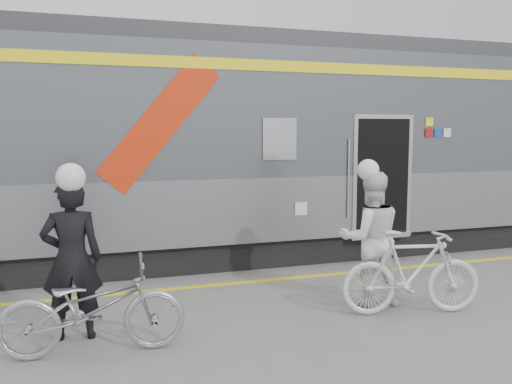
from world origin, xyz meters
name	(u,v)px	position (x,y,z in m)	size (l,w,h in m)	color
ground	(304,329)	(0.00, 0.00, 0.00)	(90.00, 90.00, 0.00)	slate
train	(242,148)	(0.51, 4.19, 2.05)	(24.00, 3.17, 4.10)	black
safety_strip	(250,282)	(0.00, 2.15, 0.00)	(24.00, 0.12, 0.01)	yellow
man	(72,259)	(-2.64, 0.58, 0.93)	(0.68, 0.44, 1.86)	black
bicycle_left	(93,308)	(-2.44, 0.03, 0.51)	(0.68, 1.94, 1.02)	#9EA0A5
woman	(370,238)	(1.24, 0.60, 0.92)	(0.89, 0.70, 1.84)	white
bicycle_right	(412,272)	(1.54, 0.05, 0.56)	(0.52, 1.86, 1.11)	silver
helmet_man	(68,164)	(-2.64, 0.58, 2.02)	(0.32, 0.32, 0.32)	white
helmet_woman	(372,161)	(1.24, 0.60, 1.99)	(0.29, 0.29, 0.29)	white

